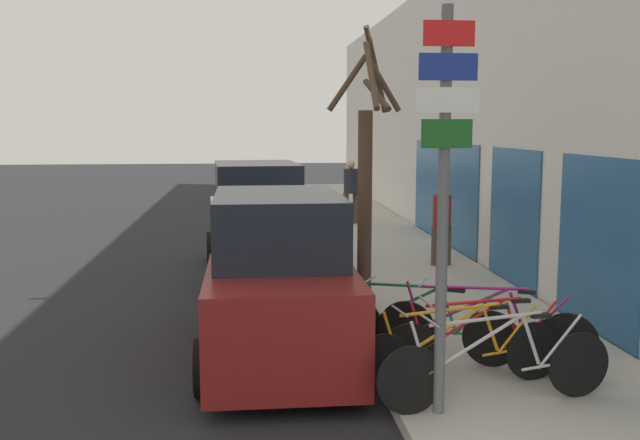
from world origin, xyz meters
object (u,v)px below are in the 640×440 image
(signpost, at_px, (444,193))
(pedestrian_far, at_px, (351,187))
(parked_car_0, at_px, (278,281))
(parked_car_1, at_px, (257,224))
(bicycle_0, at_px, (497,366))
(bicycle_1, at_px, (460,352))
(bicycle_3, at_px, (484,331))
(bicycle_2, at_px, (483,344))
(pedestrian_near, at_px, (442,219))
(street_tree, at_px, (366,182))
(bicycle_4, at_px, (421,326))

(signpost, height_order, pedestrian_far, signpost)
(parked_car_0, xyz_separation_m, parked_car_1, (-0.19, 5.09, 0.04))
(bicycle_0, distance_m, bicycle_1, 0.57)
(signpost, height_order, bicycle_3, signpost)
(bicycle_2, xyz_separation_m, pedestrian_near, (1.28, 6.33, 0.55))
(signpost, distance_m, bicycle_2, 2.11)
(bicycle_3, xyz_separation_m, street_tree, (-0.97, 2.62, 1.54))
(pedestrian_near, relative_size, street_tree, 0.38)
(bicycle_1, xyz_separation_m, parked_car_0, (-1.87, 1.77, 0.42))
(bicycle_1, height_order, street_tree, street_tree)
(bicycle_1, distance_m, parked_car_0, 2.61)
(bicycle_3, bearing_deg, bicycle_2, -176.47)
(parked_car_0, bearing_deg, bicycle_4, -24.08)
(bicycle_1, distance_m, street_tree, 3.67)
(street_tree, bearing_deg, bicycle_0, -79.65)
(bicycle_4, bearing_deg, signpost, -158.63)
(signpost, bearing_deg, parked_car_0, 121.04)
(pedestrian_near, height_order, pedestrian_far, pedestrian_far)
(pedestrian_near, distance_m, pedestrian_far, 6.22)
(signpost, bearing_deg, pedestrian_near, 74.35)
(parked_car_1, distance_m, street_tree, 4.07)
(parked_car_0, bearing_deg, bicycle_0, -47.54)
(signpost, height_order, bicycle_1, signpost)
(bicycle_3, distance_m, parked_car_0, 2.63)
(pedestrian_near, relative_size, pedestrian_far, 0.91)
(bicycle_1, relative_size, parked_car_0, 0.52)
(bicycle_1, xyz_separation_m, parked_car_1, (-2.06, 6.86, 0.46))
(signpost, xyz_separation_m, bicycle_4, (0.23, 1.66, -1.77))
(parked_car_1, bearing_deg, bicycle_0, -76.50)
(pedestrian_far, bearing_deg, bicycle_1, -110.34)
(bicycle_2, relative_size, pedestrian_near, 1.44)
(parked_car_0, bearing_deg, pedestrian_far, 77.08)
(parked_car_1, bearing_deg, parked_car_0, -91.46)
(bicycle_2, relative_size, bicycle_3, 1.00)
(bicycle_1, bearing_deg, parked_car_1, 8.14)
(bicycle_2, height_order, parked_car_1, parked_car_1)
(bicycle_0, distance_m, pedestrian_far, 13.26)
(parked_car_1, bearing_deg, bicycle_4, -75.82)
(bicycle_2, xyz_separation_m, bicycle_4, (-0.51, 0.78, -0.00))
(signpost, xyz_separation_m, bicycle_2, (0.74, 0.88, -1.77))
(bicycle_1, relative_size, pedestrian_near, 1.46)
(street_tree, bearing_deg, bicycle_3, -69.78)
(bicycle_1, height_order, bicycle_3, bicycle_3)
(bicycle_4, bearing_deg, parked_car_0, 94.88)
(bicycle_3, relative_size, bicycle_4, 1.14)
(bicycle_0, xyz_separation_m, bicycle_1, (-0.22, 0.53, -0.02))
(bicycle_2, bearing_deg, bicycle_3, -22.24)
(pedestrian_near, bearing_deg, bicycle_2, 66.76)
(bicycle_1, distance_m, bicycle_4, 1.02)
(bicycle_0, height_order, bicycle_2, bicycle_0)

